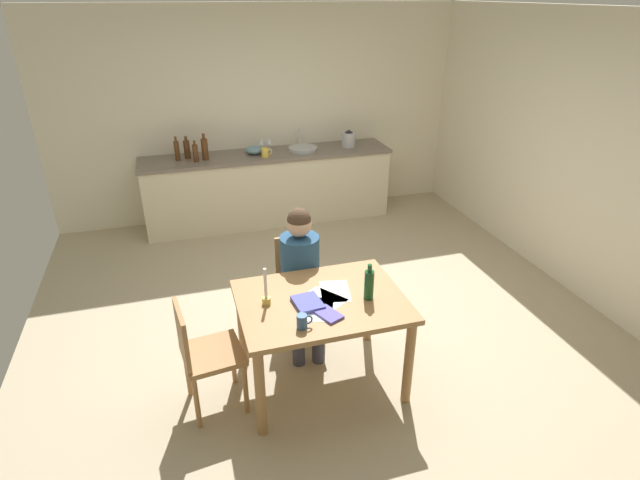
# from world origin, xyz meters

# --- Properties ---
(ground_plane) EXTENTS (5.20, 5.20, 0.04)m
(ground_plane) POSITION_xyz_m (0.00, 0.00, -0.02)
(ground_plane) COLOR tan
(wall_back) EXTENTS (5.20, 0.12, 2.60)m
(wall_back) POSITION_xyz_m (0.00, 2.60, 1.30)
(wall_back) COLOR silver
(wall_back) RESTS_ON ground
(wall_right) EXTENTS (0.12, 5.20, 2.60)m
(wall_right) POSITION_xyz_m (2.60, 0.00, 1.30)
(wall_right) COLOR silver
(wall_right) RESTS_ON ground
(kitchen_counter) EXTENTS (3.10, 0.64, 0.90)m
(kitchen_counter) POSITION_xyz_m (0.00, 2.24, 0.45)
(kitchen_counter) COLOR beige
(kitchen_counter) RESTS_ON ground
(dining_table) EXTENTS (1.18, 0.89, 0.74)m
(dining_table) POSITION_xyz_m (-0.24, -0.88, 0.63)
(dining_table) COLOR #9E7042
(dining_table) RESTS_ON ground
(chair_at_table) EXTENTS (0.44, 0.44, 0.86)m
(chair_at_table) POSITION_xyz_m (-0.23, -0.19, 0.48)
(chair_at_table) COLOR #9E7042
(chair_at_table) RESTS_ON ground
(person_seated) EXTENTS (0.36, 0.61, 1.19)m
(person_seated) POSITION_xyz_m (-0.24, -0.34, 0.68)
(person_seated) COLOR navy
(person_seated) RESTS_ON ground
(chair_side_empty) EXTENTS (0.45, 0.45, 0.86)m
(chair_side_empty) POSITION_xyz_m (-1.09, -0.91, 0.48)
(chair_side_empty) COLOR #9E7042
(chair_side_empty) RESTS_ON ground
(coffee_mug) EXTENTS (0.11, 0.07, 0.10)m
(coffee_mug) POSITION_xyz_m (-0.45, -1.17, 0.79)
(coffee_mug) COLOR #33598C
(coffee_mug) RESTS_ON dining_table
(candlestick) EXTENTS (0.06, 0.06, 0.28)m
(candlestick) POSITION_xyz_m (-0.62, -0.83, 0.82)
(candlestick) COLOR gold
(candlestick) RESTS_ON dining_table
(book_magazine) EXTENTS (0.20, 0.24, 0.03)m
(book_magazine) POSITION_xyz_m (-0.35, -0.93, 0.76)
(book_magazine) COLOR #4C50A9
(book_magazine) RESTS_ON dining_table
(book_cookery) EXTENTS (0.19, 0.23, 0.02)m
(book_cookery) POSITION_xyz_m (-0.25, -1.09, 0.75)
(book_cookery) COLOR #5B52B7
(book_cookery) RESTS_ON dining_table
(paper_letter) EXTENTS (0.34, 0.36, 0.00)m
(paper_letter) POSITION_xyz_m (-0.22, -0.89, 0.74)
(paper_letter) COLOR white
(paper_letter) RESTS_ON dining_table
(paper_bill) EXTENTS (0.31, 0.35, 0.00)m
(paper_bill) POSITION_xyz_m (-0.30, -1.00, 0.74)
(paper_bill) COLOR white
(paper_bill) RESTS_ON dining_table
(paper_envelope) EXTENTS (0.26, 0.33, 0.00)m
(paper_envelope) POSITION_xyz_m (-0.11, -0.81, 0.74)
(paper_envelope) COLOR white
(paper_envelope) RESTS_ON dining_table
(wine_bottle_on_table) EXTENTS (0.07, 0.07, 0.27)m
(wine_bottle_on_table) POSITION_xyz_m (0.09, -0.97, 0.86)
(wine_bottle_on_table) COLOR #194C23
(wine_bottle_on_table) RESTS_ON dining_table
(sink_unit) EXTENTS (0.36, 0.36, 0.24)m
(sink_unit) POSITION_xyz_m (0.46, 2.24, 0.92)
(sink_unit) COLOR #B2B7BC
(sink_unit) RESTS_ON kitchen_counter
(bottle_oil) EXTENTS (0.06, 0.06, 0.29)m
(bottle_oil) POSITION_xyz_m (-1.07, 2.26, 1.02)
(bottle_oil) COLOR #593319
(bottle_oil) RESTS_ON kitchen_counter
(bottle_vinegar) EXTENTS (0.07, 0.07, 0.27)m
(bottle_vinegar) POSITION_xyz_m (-0.95, 2.31, 1.01)
(bottle_vinegar) COLOR #593319
(bottle_vinegar) RESTS_ON kitchen_counter
(bottle_wine_red) EXTENTS (0.06, 0.06, 0.25)m
(bottle_wine_red) POSITION_xyz_m (-0.87, 2.14, 1.01)
(bottle_wine_red) COLOR #593319
(bottle_wine_red) RESTS_ON kitchen_counter
(bottle_sauce) EXTENTS (0.08, 0.08, 0.31)m
(bottle_sauce) POSITION_xyz_m (-0.75, 2.19, 1.03)
(bottle_sauce) COLOR #593319
(bottle_sauce) RESTS_ON kitchen_counter
(mixing_bowl) EXTENTS (0.22, 0.22, 0.10)m
(mixing_bowl) POSITION_xyz_m (-0.15, 2.26, 0.95)
(mixing_bowl) COLOR #668C99
(mixing_bowl) RESTS_ON kitchen_counter
(stovetop_kettle) EXTENTS (0.18, 0.18, 0.22)m
(stovetop_kettle) POSITION_xyz_m (1.07, 2.24, 1.00)
(stovetop_kettle) COLOR #B7BABF
(stovetop_kettle) RESTS_ON kitchen_counter
(wine_glass_near_sink) EXTENTS (0.07, 0.07, 0.15)m
(wine_glass_near_sink) POSITION_xyz_m (0.06, 2.39, 1.01)
(wine_glass_near_sink) COLOR silver
(wine_glass_near_sink) RESTS_ON kitchen_counter
(wine_glass_by_kettle) EXTENTS (0.07, 0.07, 0.15)m
(wine_glass_by_kettle) POSITION_xyz_m (-0.04, 2.39, 1.01)
(wine_glass_by_kettle) COLOR silver
(wine_glass_by_kettle) RESTS_ON kitchen_counter
(teacup_on_counter) EXTENTS (0.13, 0.09, 0.11)m
(teacup_on_counter) POSITION_xyz_m (-0.05, 2.09, 0.96)
(teacup_on_counter) COLOR #F2CC4C
(teacup_on_counter) RESTS_ON kitchen_counter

